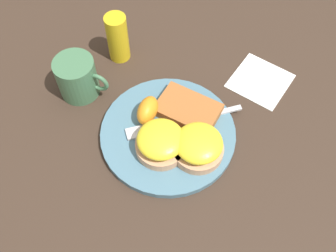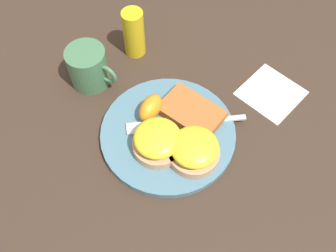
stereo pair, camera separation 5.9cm
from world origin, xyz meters
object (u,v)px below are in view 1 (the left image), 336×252
hashbrown_patty (188,110)px  cup (78,78)px  orange_wedge (148,110)px  sandwich_benedict_left (162,142)px  sandwich_benedict_right (198,146)px  condiment_bottle (118,38)px  fork (177,123)px

hashbrown_patty → cup: cup is taller
orange_wedge → sandwich_benedict_left: bearing=-49.0°
sandwich_benedict_left → cup: cup is taller
sandwich_benedict_right → condiment_bottle: size_ratio=0.85×
orange_wedge → cup: size_ratio=0.56×
fork → hashbrown_patty: bearing=69.3°
cup → condiment_bottle: size_ratio=1.00×
sandwich_benedict_right → cup: bearing=166.5°
orange_wedge → cup: cup is taller
orange_wedge → cup: (-0.15, 0.02, 0.01)m
sandwich_benedict_left → cup: bearing=158.9°
fork → condiment_bottle: 0.22m
sandwich_benedict_left → fork: 0.07m
fork → cup: cup is taller
fork → condiment_bottle: bearing=143.0°
hashbrown_patty → sandwich_benedict_left: bearing=-101.7°
sandwich_benedict_left → fork: bearing=83.0°
hashbrown_patty → fork: hashbrown_patty is taller
fork → condiment_bottle: size_ratio=1.81×
sandwich_benedict_right → cup: cup is taller
sandwich_benedict_right → hashbrown_patty: (-0.04, 0.08, -0.01)m
orange_wedge → hashbrown_patty: bearing=27.1°
fork → condiment_bottle: (-0.17, 0.13, 0.04)m
fork → condiment_bottle: condiment_bottle is taller
sandwich_benedict_left → sandwich_benedict_right: bearing=13.4°
condiment_bottle → hashbrown_patty: bearing=-28.5°
sandwich_benedict_right → orange_wedge: 0.12m
sandwich_benedict_right → cup: size_ratio=0.86×
fork → cup: 0.21m
orange_wedge → condiment_bottle: size_ratio=0.56×
condiment_bottle → sandwich_benedict_right: bearing=-37.7°
sandwich_benedict_left → cup: (-0.20, 0.08, 0.00)m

